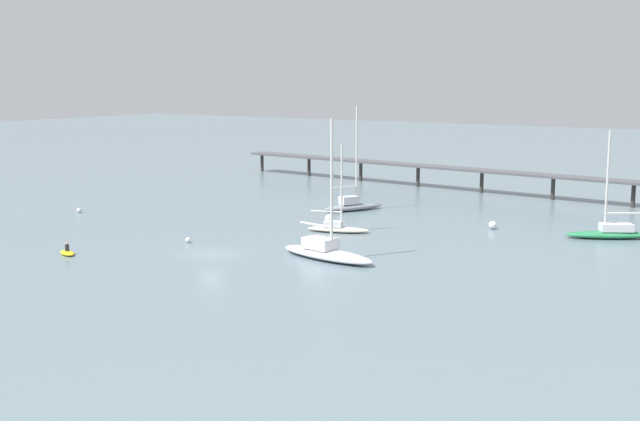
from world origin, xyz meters
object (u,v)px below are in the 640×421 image
object	(u,v)px
mooring_buoy_outer	(329,219)
mooring_buoy_near	(79,210)
sailboat_cream	(337,226)
sailboat_green	(610,232)
sailboat_gray	(353,204)
dinghy_yellow	(67,252)
mooring_buoy_mid	(188,240)
mooring_buoy_inner	(493,225)
pier	(550,169)
sailboat_white	(326,251)

from	to	relation	value
mooring_buoy_outer	mooring_buoy_near	bearing A→B (deg)	-159.90
sailboat_cream	sailboat_green	distance (m)	26.35
sailboat_gray	dinghy_yellow	distance (m)	35.36
dinghy_yellow	sailboat_cream	bearing A→B (deg)	57.23
mooring_buoy_mid	dinghy_yellow	bearing A→B (deg)	-118.34
mooring_buoy_outer	mooring_buoy_mid	distance (m)	17.08
dinghy_yellow	mooring_buoy_mid	bearing A→B (deg)	61.66
dinghy_yellow	mooring_buoy_inner	world-z (taller)	dinghy_yellow
pier	mooring_buoy_near	bearing A→B (deg)	-136.49
pier	sailboat_cream	size ratio (longest dim) A/B	8.09
sailboat_white	dinghy_yellow	bearing A→B (deg)	-151.01
mooring_buoy_inner	mooring_buoy_mid	bearing A→B (deg)	-133.76
sailboat_white	mooring_buoy_mid	bearing A→B (deg)	-175.16
sailboat_gray	mooring_buoy_outer	xyz separation A→B (m)	(2.03, -8.34, -0.33)
sailboat_white	mooring_buoy_inner	bearing A→B (deg)	72.19
dinghy_yellow	mooring_buoy_outer	xyz separation A→B (m)	(10.56, 25.97, 0.22)
mooring_buoy_near	sailboat_white	bearing A→B (deg)	-7.73
sailboat_gray	sailboat_green	distance (m)	29.31
sailboat_green	mooring_buoy_near	xyz separation A→B (m)	(-54.68, -17.52, -0.39)
sailboat_cream	mooring_buoy_near	xyz separation A→B (m)	(-30.98, -6.01, -0.28)
sailboat_green	mooring_buoy_inner	xyz separation A→B (m)	(-11.29, -1.50, -0.25)
pier	mooring_buoy_mid	xyz separation A→B (m)	(-19.59, -45.79, -3.54)
pier	sailboat_white	distance (m)	44.95
sailboat_white	mooring_buoy_outer	bearing A→B (deg)	121.60
pier	sailboat_cream	bearing A→B (deg)	-107.70
mooring_buoy_outer	mooring_buoy_near	distance (m)	29.20
mooring_buoy_outer	mooring_buoy_inner	world-z (taller)	mooring_buoy_outer
pier	sailboat_green	xyz separation A→B (m)	(12.98, -22.07, -3.14)
sailboat_cream	sailboat_gray	world-z (taller)	sailboat_gray
sailboat_gray	mooring_buoy_near	xyz separation A→B (m)	(-25.38, -18.37, -0.50)
sailboat_gray	mooring_buoy_inner	world-z (taller)	sailboat_gray
mooring_buoy_inner	mooring_buoy_outer	bearing A→B (deg)	-159.44
pier	sailboat_green	size ratio (longest dim) A/B	6.92
sailboat_white	mooring_buoy_inner	world-z (taller)	sailboat_white
mooring_buoy_outer	mooring_buoy_inner	distance (m)	17.06
sailboat_green	dinghy_yellow	world-z (taller)	sailboat_green
sailboat_green	sailboat_white	bearing A→B (deg)	-128.72
dinghy_yellow	sailboat_green	bearing A→B (deg)	41.49
sailboat_green	mooring_buoy_outer	xyz separation A→B (m)	(-27.27, -7.49, -0.22)
sailboat_green	sailboat_cream	bearing A→B (deg)	-154.10
pier	dinghy_yellow	world-z (taller)	pier
sailboat_cream	pier	bearing A→B (deg)	72.30
sailboat_cream	mooring_buoy_inner	distance (m)	15.95
pier	mooring_buoy_near	size ratio (longest dim) A/B	129.71
mooring_buoy_mid	mooring_buoy_near	xyz separation A→B (m)	(-22.11, 6.20, 0.02)
mooring_buoy_outer	mooring_buoy_inner	xyz separation A→B (m)	(15.97, 5.99, -0.03)
sailboat_green	sailboat_white	distance (m)	28.83
mooring_buoy_outer	mooring_buoy_near	size ratio (longest dim) A/B	1.60
mooring_buoy_outer	pier	bearing A→B (deg)	64.21
sailboat_cream	mooring_buoy_inner	xyz separation A→B (m)	(12.41, 10.01, -0.15)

